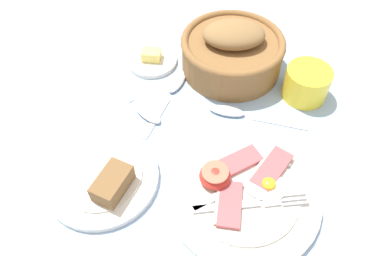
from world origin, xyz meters
TOP-DOWN VIEW (x-y plane):
  - ground_plane at (0.00, 0.00)m, footprint 3.00×3.00m
  - breakfast_plate at (0.07, -0.01)m, footprint 0.25×0.25m
  - bread_plate at (-0.16, -0.05)m, footprint 0.19×0.19m
  - sugar_cup at (0.14, 0.26)m, footprint 0.09×0.09m
  - bread_basket at (-0.02, 0.29)m, footprint 0.22×0.22m
  - butter_dish at (-0.19, 0.26)m, footprint 0.11×0.11m
  - teaspoon_by_saucer at (0.03, 0.16)m, footprint 0.19×0.03m
  - teaspoon_near_cup at (-0.17, 0.13)m, footprint 0.18×0.11m
  - teaspoon_stray at (-0.12, 0.19)m, footprint 0.04×0.19m

SIDE VIEW (x-z plane):
  - ground_plane at x=0.00m, z-range 0.00..0.00m
  - teaspoon_by_saucer at x=0.03m, z-range 0.00..0.01m
  - teaspoon_near_cup at x=-0.17m, z-range 0.00..0.01m
  - teaspoon_stray at x=-0.12m, z-range 0.00..0.01m
  - butter_dish at x=-0.19m, z-range -0.01..0.02m
  - breakfast_plate at x=0.07m, z-range -0.01..0.03m
  - bread_plate at x=-0.16m, z-range -0.01..0.04m
  - sugar_cup at x=0.14m, z-range 0.00..0.07m
  - bread_basket at x=-0.02m, z-range -0.01..0.10m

